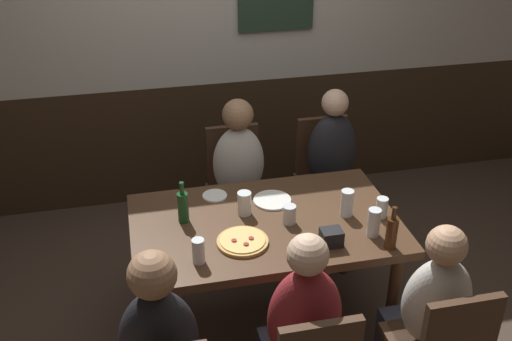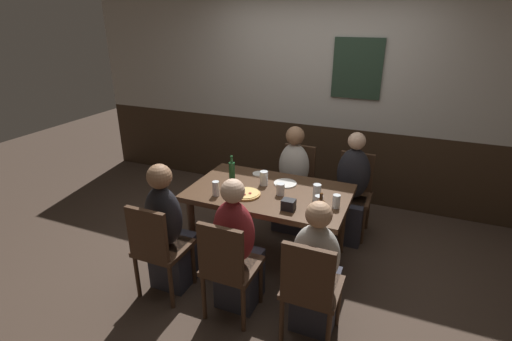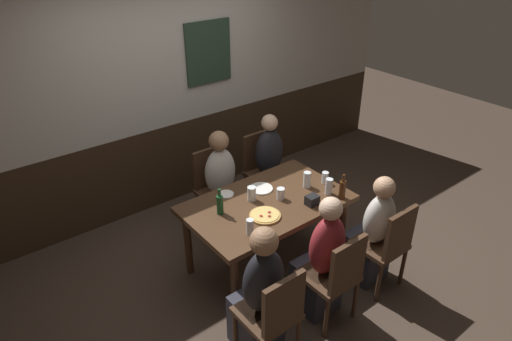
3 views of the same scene
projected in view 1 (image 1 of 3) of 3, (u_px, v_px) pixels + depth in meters
name	position (u px, v px, depth m)	size (l,w,h in m)	color
ground_plane	(264.00, 323.00, 3.68)	(12.00, 12.00, 0.00)	#423328
wall_back	(214.00, 36.00, 4.46)	(6.40, 0.13, 2.60)	#332316
dining_table	(265.00, 234.00, 3.36)	(1.46, 0.90, 0.74)	#472D1C
chair_mid_far	(236.00, 183.00, 4.18)	(0.40, 0.40, 0.88)	#422B1C
chair_right_far	(324.00, 173.00, 4.30)	(0.40, 0.40, 0.88)	#422B1C
person_mid_far	(240.00, 195.00, 4.04)	(0.34, 0.37, 1.16)	#2D2D38
person_right_near	(425.00, 330.00, 2.98)	(0.34, 0.37, 1.10)	#2D2D38
person_right_far	(332.00, 185.00, 4.17)	(0.34, 0.37, 1.17)	#2D2D38
pizza	(243.00, 241.00, 3.13)	(0.27, 0.27, 0.03)	tan
beer_glass_half	(244.00, 205.00, 3.36)	(0.08, 0.08, 0.14)	silver
beer_glass_tall	(289.00, 215.00, 3.28)	(0.07, 0.07, 0.11)	silver
pint_glass_pale	(374.00, 224.00, 3.17)	(0.07, 0.07, 0.16)	silver
tumbler_short	(347.00, 204.00, 3.34)	(0.07, 0.07, 0.15)	silver
highball_clear	(198.00, 252.00, 2.97)	(0.06, 0.06, 0.13)	silver
pint_glass_stout	(382.00, 208.00, 3.34)	(0.06, 0.06, 0.12)	silver
beer_bottle_green	(183.00, 206.00, 3.28)	(0.06, 0.06, 0.24)	#194723
beer_bottle_brown	(392.00, 232.00, 3.06)	(0.06, 0.06, 0.24)	#42230F
plate_white_large	(272.00, 200.00, 3.50)	(0.22, 0.22, 0.01)	white
plate_white_small	(215.00, 196.00, 3.54)	(0.14, 0.14, 0.01)	white
condiment_caddy	(331.00, 237.00, 3.11)	(0.11, 0.09, 0.09)	black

